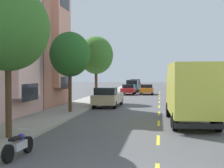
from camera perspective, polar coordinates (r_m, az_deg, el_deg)
name	(u,v)px	position (r m, az deg, el deg)	size (l,w,h in m)	color
ground_plane	(159,100)	(37.78, 8.08, -2.68)	(160.00, 160.00, 0.00)	#4C4C4F
sidewalk_left	(94,100)	(36.49, -3.16, -2.71)	(3.20, 120.00, 0.14)	#99968E
lane_centerline_dashes	(159,104)	(32.30, 8.06, -3.41)	(0.14, 47.20, 0.01)	yellow
townhouse_third_terracotta	(2,41)	(31.75, -18.25, 7.01)	(11.38, 7.75, 12.12)	#B27560
street_tree_nearest	(8,28)	(15.18, -17.33, 9.04)	(3.59, 3.59, 6.56)	#47331E
street_tree_second	(70,54)	(24.46, -7.18, 5.01)	(2.95, 2.95, 5.79)	#47331E
street_tree_third	(96,55)	(34.18, -2.73, 4.91)	(3.47, 3.47, 6.59)	#47331E
delivery_box_truck	(191,90)	(19.68, 13.26, -1.04)	(2.68, 7.77, 3.46)	#D8D84C
parked_pickup_black	(203,94)	(34.76, 15.25, -1.73)	(2.06, 5.32, 1.73)	black
parked_suv_silver	(183,84)	(62.46, 12.02, -0.06)	(1.96, 4.80, 1.93)	#B2B5BA
parked_suv_teal	(133,86)	(54.02, 3.52, -0.30)	(2.06, 4.84, 1.93)	#195B60
parked_pickup_champagne	(108,97)	(29.43, -0.71, -2.29)	(2.15, 5.36, 1.73)	tan
parked_wagon_white	(195,91)	(41.76, 13.92, -1.19)	(1.90, 4.73, 1.50)	silver
parked_suv_burgundy	(135,84)	(62.26, 4.00, -0.04)	(2.08, 4.85, 1.93)	maroon
parked_sedan_red	(129,89)	(47.11, 2.84, -0.88)	(1.82, 4.51, 1.43)	#AD1E1E
parked_sedan_navy	(212,100)	(28.97, 16.69, -2.58)	(1.85, 4.52, 1.43)	navy
moving_orange_sedan	(147,89)	(47.62, 5.95, -0.86)	(1.80, 4.50, 1.43)	orange
parked_motorcycle	(19,146)	(12.15, -15.62, -10.08)	(0.62, 2.05, 0.90)	black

